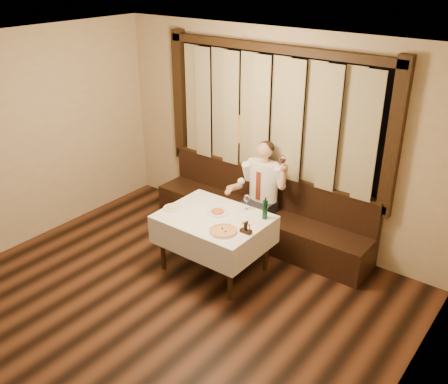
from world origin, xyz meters
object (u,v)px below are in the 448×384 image
Objects in this scene: dining_table at (214,224)px; cruet_caddy at (246,229)px; seated_man at (261,186)px; banquette at (260,217)px; pasta_cream at (173,206)px; pasta_red at (218,210)px; pizza at (223,231)px; green_bottle at (265,209)px.

cruet_caddy is at bearing -9.82° from dining_table.
cruet_caddy is 0.10× the size of seated_man.
banquette is 2.52× the size of dining_table.
pasta_cream is at bearing -176.95° from cruet_caddy.
cruet_caddy is at bearing -65.12° from seated_man.
pasta_red is (-0.02, -0.93, 0.48)m from banquette.
dining_table is at bearing 143.86° from pizza.
cruet_caddy reaches higher than pasta_red.
pasta_cream is 1.15m from green_bottle.
banquette is at bearing 90.00° from dining_table.
cruet_caddy is (0.55, -0.18, 0.01)m from pasta_red.
green_bottle reaches higher than pizza.
pizza is 1.18× the size of green_bottle.
pizza is 1.28× the size of pasta_red.
pizza is 1.43× the size of pasta_cream.
seated_man is at bearing 102.81° from pizza.
banquette is at bearing 126.22° from green_bottle.
pizza is 0.47m from pasta_red.
dining_table is 5.46× the size of pasta_cream.
dining_table is 0.90× the size of seated_man.
pasta_red is 0.18× the size of seated_man.
dining_table is 0.41m from pizza.
banquette is 1.04m from green_bottle.
dining_table is (0.00, -1.02, 0.34)m from banquette.
green_bottle is at bearing -53.10° from seated_man.
seated_man is at bearing 85.27° from pasta_red.
banquette reaches higher than dining_table.
pizza is at bearing -77.19° from seated_man.
pasta_red is 0.58m from green_bottle.
banquette is 11.32× the size of green_bottle.
pasta_red is at bearing -156.75° from green_bottle.
cruet_caddy is (1.06, 0.06, 0.02)m from pasta_cream.
dining_table is 4.49× the size of green_bottle.
pasta_red is (-0.02, 0.09, 0.14)m from dining_table.
banquette is 1.05m from pasta_red.
green_bottle is at bearing 31.87° from dining_table.
seated_man reaches higher than pasta_cream.
pasta_cream is 1.06m from cruet_caddy.
green_bottle is at bearing -53.78° from banquette.
pasta_cream is 1.23m from seated_man.
pasta_cream is (-0.85, 0.09, 0.02)m from pizza.
seated_man is (0.58, 1.08, 0.03)m from pasta_cream.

